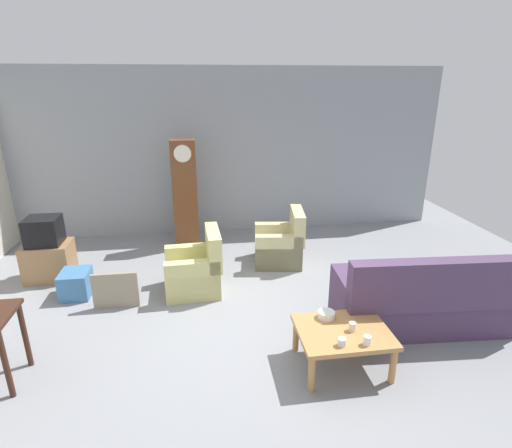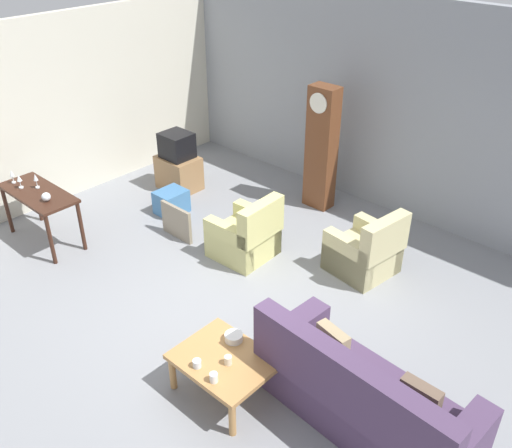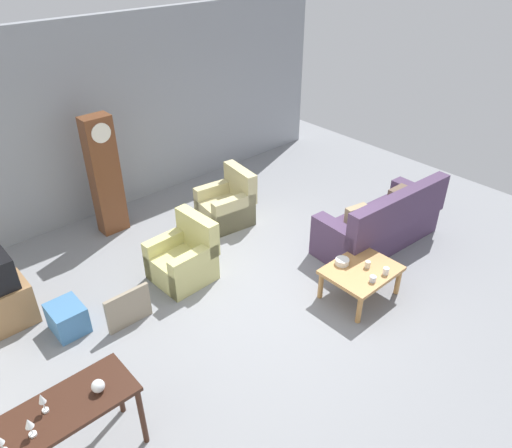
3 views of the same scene
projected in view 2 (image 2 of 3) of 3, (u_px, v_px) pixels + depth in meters
name	position (u px, v px, depth m)	size (l,w,h in m)	color
ground_plane	(234.00, 315.00, 6.70)	(10.40, 10.40, 0.00)	gray
garage_door_wall	(404.00, 112.00, 8.15)	(8.40, 0.16, 3.20)	gray
pegboard_wall_left	(57.00, 111.00, 8.65)	(0.12, 6.40, 2.88)	beige
couch_floral	(363.00, 398.00, 5.15)	(2.15, 1.01, 1.04)	#4C3856
armchair_olive_near	(246.00, 237.00, 7.63)	(0.82, 0.79, 0.92)	#CCC67A
armchair_olive_far	(365.00, 252.00, 7.31)	(0.88, 0.86, 0.92)	#C4BA85
coffee_table_wood	(224.00, 363.00, 5.49)	(0.96, 0.76, 0.45)	#B27F47
console_table_dark	(39.00, 199.00, 7.78)	(1.30, 0.56, 0.80)	#381E14
grandfather_clock	(321.00, 148.00, 8.54)	(0.44, 0.30, 1.96)	brown
tv_stand_cabinet	(179.00, 173.00, 9.40)	(0.68, 0.52, 0.58)	#997047
tv_crt	(177.00, 145.00, 9.15)	(0.48, 0.44, 0.42)	black
framed_picture_leaning	(176.00, 222.00, 8.08)	(0.60, 0.05, 0.51)	gray
storage_box_blue	(171.00, 202.00, 8.74)	(0.39, 0.46, 0.37)	teal
glass_dome_cloche	(46.00, 197.00, 7.46)	(0.12, 0.12, 0.12)	silver
cup_white_porcelain	(214.00, 378.00, 5.17)	(0.08, 0.08, 0.10)	white
cup_blue_rimmed	(197.00, 364.00, 5.34)	(0.08, 0.08, 0.08)	silver
cup_cream_tall	(228.00, 360.00, 5.37)	(0.08, 0.08, 0.09)	beige
bowl_white_stacked	(234.00, 337.00, 5.66)	(0.19, 0.19, 0.08)	white
wine_glass_tall	(12.00, 175.00, 7.88)	(0.06, 0.06, 0.20)	silver
wine_glass_mid	(19.00, 179.00, 7.75)	(0.07, 0.07, 0.20)	silver
wine_glass_short	(36.00, 179.00, 7.75)	(0.06, 0.06, 0.22)	silver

